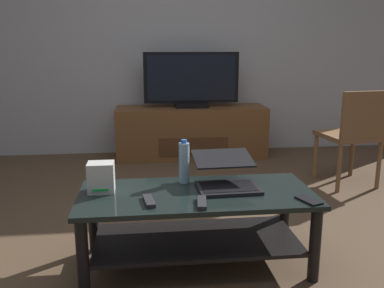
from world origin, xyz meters
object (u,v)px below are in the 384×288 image
object	(u,v)px
dining_chair	(354,132)
cell_phone	(309,200)
water_bottle_near	(184,162)
coffee_table	(197,215)
soundbar_remote	(202,203)
laptop	(226,176)
router_box	(101,177)
television	(191,81)
tv_remote	(149,201)
media_cabinet	(191,132)

from	to	relation	value
dining_chair	cell_phone	size ratio (longest dim) A/B	6.01
water_bottle_near	coffee_table	bearing A→B (deg)	-74.41
cell_phone	soundbar_remote	distance (m)	0.55
laptop	router_box	distance (m)	0.68
dining_chair	router_box	xyz separation A→B (m)	(-2.01, -1.12, 0.03)
cell_phone	soundbar_remote	bearing A→B (deg)	157.93
coffee_table	laptop	xyz separation A→B (m)	(0.18, 0.08, 0.19)
dining_chair	soundbar_remote	xyz separation A→B (m)	(-1.50, -1.37, -0.04)
cell_phone	television	bearing A→B (deg)	76.66
tv_remote	television	bearing A→B (deg)	70.61
tv_remote	soundbar_remote	xyz separation A→B (m)	(0.26, -0.05, 0.00)
dining_chair	router_box	size ratio (longest dim) A/B	5.19
dining_chair	tv_remote	size ratio (longest dim) A/B	5.26
dining_chair	water_bottle_near	world-z (taller)	dining_chair
television	coffee_table	bearing A→B (deg)	-95.95
media_cabinet	coffee_table	bearing A→B (deg)	-95.90
media_cabinet	laptop	distance (m)	2.29
coffee_table	router_box	distance (m)	0.56
water_bottle_near	television	bearing A→B (deg)	82.26
television	water_bottle_near	size ratio (longest dim) A/B	4.00
router_box	soundbar_remote	bearing A→B (deg)	-26.16
soundbar_remote	media_cabinet	bearing A→B (deg)	91.65
television	tv_remote	xyz separation A→B (m)	(-0.50, -2.46, -0.39)
media_cabinet	television	xyz separation A→B (m)	(0.00, -0.02, 0.55)
media_cabinet	cell_phone	size ratio (longest dim) A/B	11.53
water_bottle_near	tv_remote	xyz separation A→B (m)	(-0.21, -0.30, -0.11)
coffee_table	tv_remote	bearing A→B (deg)	-153.86
cell_phone	tv_remote	xyz separation A→B (m)	(-0.81, 0.07, 0.01)
water_bottle_near	router_box	bearing A→B (deg)	-166.99
coffee_table	soundbar_remote	size ratio (longest dim) A/B	7.90
dining_chair	soundbar_remote	distance (m)	2.03
tv_remote	media_cabinet	bearing A→B (deg)	70.71
coffee_table	dining_chair	xyz separation A→B (m)	(1.50, 1.19, 0.19)
cell_phone	tv_remote	size ratio (longest dim) A/B	0.88
coffee_table	media_cabinet	size ratio (longest dim) A/B	0.78
media_cabinet	tv_remote	world-z (taller)	media_cabinet
coffee_table	dining_chair	bearing A→B (deg)	38.37
soundbar_remote	router_box	bearing A→B (deg)	160.89
laptop	cell_phone	xyz separation A→B (m)	(0.37, -0.28, -0.06)
media_cabinet	tv_remote	bearing A→B (deg)	-101.41
dining_chair	tv_remote	xyz separation A→B (m)	(-1.76, -1.31, -0.04)
coffee_table	dining_chair	distance (m)	1.92
coffee_table	television	distance (m)	2.41
water_bottle_near	cell_phone	distance (m)	0.72
router_box	water_bottle_near	bearing A→B (deg)	13.01
router_box	tv_remote	size ratio (longest dim) A/B	1.01
media_cabinet	dining_chair	size ratio (longest dim) A/B	1.92
television	soundbar_remote	size ratio (longest dim) A/B	6.32
coffee_table	router_box	world-z (taller)	router_box
media_cabinet	dining_chair	bearing A→B (deg)	-42.99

